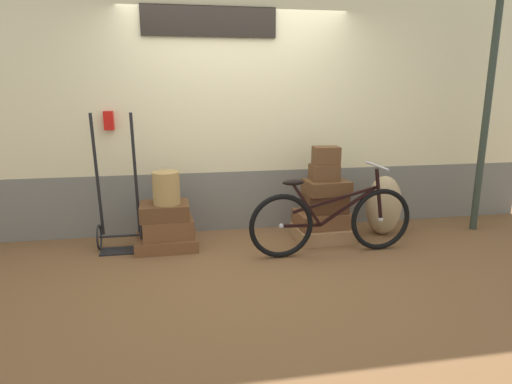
{
  "coord_description": "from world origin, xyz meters",
  "views": [
    {
      "loc": [
        -0.7,
        -4.28,
        1.68
      ],
      "look_at": [
        0.11,
        0.13,
        0.6
      ],
      "focal_mm": 31.01,
      "sensor_mm": 36.0,
      "label": 1
    }
  ],
  "objects_px": {
    "wicker_basket": "(166,188)",
    "suitcase_1": "(168,228)",
    "bicycle": "(332,221)",
    "suitcase_3": "(323,233)",
    "luggage_trolley": "(119,218)",
    "suitcase_4": "(322,219)",
    "suitcase_6": "(327,187)",
    "suitcase_2": "(165,211)",
    "suitcase_5": "(325,202)",
    "suitcase_8": "(326,156)",
    "burlap_sack": "(384,205)",
    "suitcase_7": "(324,172)",
    "suitcase_0": "(167,242)"
  },
  "relations": [
    {
      "from": "wicker_basket",
      "to": "suitcase_1",
      "type": "bearing_deg",
      "value": 101.31
    },
    {
      "from": "suitcase_1",
      "to": "bicycle",
      "type": "xyz_separation_m",
      "value": [
        1.64,
        -0.45,
        0.12
      ]
    },
    {
      "from": "suitcase_3",
      "to": "wicker_basket",
      "type": "bearing_deg",
      "value": 177.66
    },
    {
      "from": "luggage_trolley",
      "to": "suitcase_4",
      "type": "bearing_deg",
      "value": -2.0
    },
    {
      "from": "suitcase_3",
      "to": "suitcase_6",
      "type": "distance_m",
      "value": 0.53
    },
    {
      "from": "suitcase_4",
      "to": "suitcase_6",
      "type": "bearing_deg",
      "value": -59.73
    },
    {
      "from": "wicker_basket",
      "to": "luggage_trolley",
      "type": "relative_size",
      "value": 0.24
    },
    {
      "from": "suitcase_2",
      "to": "suitcase_5",
      "type": "distance_m",
      "value": 1.75
    },
    {
      "from": "suitcase_2",
      "to": "suitcase_6",
      "type": "bearing_deg",
      "value": -2.54
    },
    {
      "from": "suitcase_1",
      "to": "bicycle",
      "type": "bearing_deg",
      "value": -19.01
    },
    {
      "from": "suitcase_4",
      "to": "suitcase_6",
      "type": "relative_size",
      "value": 1.23
    },
    {
      "from": "suitcase_2",
      "to": "bicycle",
      "type": "height_order",
      "value": "bicycle"
    },
    {
      "from": "suitcase_3",
      "to": "wicker_basket",
      "type": "xyz_separation_m",
      "value": [
        -1.7,
        0.01,
        0.59
      ]
    },
    {
      "from": "suitcase_8",
      "to": "luggage_trolley",
      "type": "relative_size",
      "value": 0.19
    },
    {
      "from": "wicker_basket",
      "to": "burlap_sack",
      "type": "xyz_separation_m",
      "value": [
        2.44,
        0.05,
        -0.32
      ]
    },
    {
      "from": "suitcase_7",
      "to": "burlap_sack",
      "type": "relative_size",
      "value": 0.42
    },
    {
      "from": "suitcase_4",
      "to": "suitcase_5",
      "type": "relative_size",
      "value": 1.26
    },
    {
      "from": "suitcase_4",
      "to": "suitcase_5",
      "type": "bearing_deg",
      "value": 18.67
    },
    {
      "from": "suitcase_1",
      "to": "suitcase_2",
      "type": "bearing_deg",
      "value": 156.56
    },
    {
      "from": "suitcase_3",
      "to": "bicycle",
      "type": "relative_size",
      "value": 0.36
    },
    {
      "from": "suitcase_0",
      "to": "luggage_trolley",
      "type": "xyz_separation_m",
      "value": [
        -0.47,
        0.07,
        0.28
      ]
    },
    {
      "from": "burlap_sack",
      "to": "bicycle",
      "type": "relative_size",
      "value": 0.4
    },
    {
      "from": "suitcase_0",
      "to": "burlap_sack",
      "type": "distance_m",
      "value": 2.48
    },
    {
      "from": "bicycle",
      "to": "suitcase_6",
      "type": "bearing_deg",
      "value": 79.4
    },
    {
      "from": "suitcase_8",
      "to": "wicker_basket",
      "type": "relative_size",
      "value": 0.83
    },
    {
      "from": "suitcase_0",
      "to": "wicker_basket",
      "type": "relative_size",
      "value": 1.91
    },
    {
      "from": "burlap_sack",
      "to": "bicycle",
      "type": "height_order",
      "value": "bicycle"
    },
    {
      "from": "wicker_basket",
      "to": "bicycle",
      "type": "distance_m",
      "value": 1.72
    },
    {
      "from": "burlap_sack",
      "to": "luggage_trolley",
      "type": "bearing_deg",
      "value": 179.17
    },
    {
      "from": "suitcase_6",
      "to": "wicker_basket",
      "type": "distance_m",
      "value": 1.72
    },
    {
      "from": "suitcase_0",
      "to": "suitcase_8",
      "type": "xyz_separation_m",
      "value": [
        1.74,
        0.0,
        0.88
      ]
    },
    {
      "from": "suitcase_0",
      "to": "luggage_trolley",
      "type": "bearing_deg",
      "value": 170.56
    },
    {
      "from": "suitcase_0",
      "to": "bicycle",
      "type": "distance_m",
      "value": 1.75
    },
    {
      "from": "suitcase_2",
      "to": "wicker_basket",
      "type": "distance_m",
      "value": 0.25
    },
    {
      "from": "luggage_trolley",
      "to": "suitcase_5",
      "type": "bearing_deg",
      "value": -1.65
    },
    {
      "from": "bicycle",
      "to": "suitcase_8",
      "type": "bearing_deg",
      "value": 80.59
    },
    {
      "from": "suitcase_6",
      "to": "luggage_trolley",
      "type": "bearing_deg",
      "value": 172.0
    },
    {
      "from": "suitcase_4",
      "to": "suitcase_3",
      "type": "bearing_deg",
      "value": -77.91
    },
    {
      "from": "suitcase_7",
      "to": "suitcase_8",
      "type": "height_order",
      "value": "suitcase_8"
    },
    {
      "from": "burlap_sack",
      "to": "wicker_basket",
      "type": "bearing_deg",
      "value": -178.87
    },
    {
      "from": "suitcase_1",
      "to": "burlap_sack",
      "type": "xyz_separation_m",
      "value": [
        2.45,
        0.03,
        0.12
      ]
    },
    {
      "from": "suitcase_1",
      "to": "suitcase_4",
      "type": "distance_m",
      "value": 1.69
    },
    {
      "from": "suitcase_5",
      "to": "suitcase_0",
      "type": "bearing_deg",
      "value": -178.87
    },
    {
      "from": "suitcase_8",
      "to": "luggage_trolley",
      "type": "distance_m",
      "value": 2.29
    },
    {
      "from": "suitcase_5",
      "to": "bicycle",
      "type": "bearing_deg",
      "value": -99.09
    },
    {
      "from": "luggage_trolley",
      "to": "burlap_sack",
      "type": "distance_m",
      "value": 2.94
    },
    {
      "from": "suitcase_0",
      "to": "suitcase_3",
      "type": "xyz_separation_m",
      "value": [
        1.72,
        -0.04,
        0.01
      ]
    },
    {
      "from": "suitcase_4",
      "to": "suitcase_8",
      "type": "bearing_deg",
      "value": 22.03
    },
    {
      "from": "suitcase_2",
      "to": "suitcase_8",
      "type": "relative_size",
      "value": 1.81
    },
    {
      "from": "suitcase_7",
      "to": "suitcase_5",
      "type": "bearing_deg",
      "value": 35.2
    }
  ]
}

